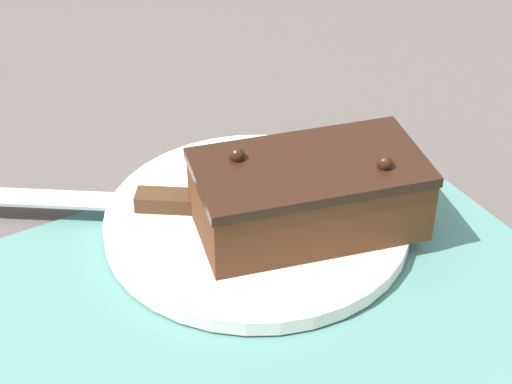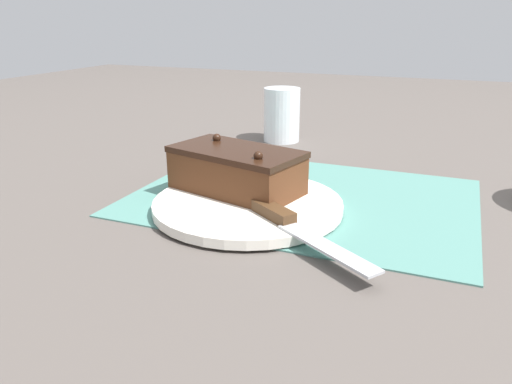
# 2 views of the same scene
# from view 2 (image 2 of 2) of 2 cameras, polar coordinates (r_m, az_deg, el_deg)

# --- Properties ---
(ground_plane) EXTENTS (3.00, 3.00, 0.00)m
(ground_plane) POSITION_cam_2_polar(r_m,az_deg,el_deg) (0.70, 5.36, -0.67)
(ground_plane) COLOR #544C47
(placemat_woven) EXTENTS (0.46, 0.34, 0.00)m
(placemat_woven) POSITION_cam_2_polar(r_m,az_deg,el_deg) (0.70, 5.37, -0.51)
(placemat_woven) COLOR slate
(placemat_woven) RESTS_ON ground_plane
(cake_plate) EXTENTS (0.25, 0.25, 0.01)m
(cake_plate) POSITION_cam_2_polar(r_m,az_deg,el_deg) (0.65, -0.95, -1.44)
(cake_plate) COLOR white
(cake_plate) RESTS_ON placemat_woven
(chocolate_cake) EXTENTS (0.19, 0.13, 0.07)m
(chocolate_cake) POSITION_cam_2_polar(r_m,az_deg,el_deg) (0.67, -2.25, 2.57)
(chocolate_cake) COLOR #512D19
(chocolate_cake) RESTS_ON cake_plate
(serving_knife) EXTENTS (0.18, 0.13, 0.01)m
(serving_knife) POSITION_cam_2_polar(r_m,az_deg,el_deg) (0.57, 3.57, -3.47)
(serving_knife) COLOR #472D19
(serving_knife) RESTS_ON cake_plate
(drinking_glass) EXTENTS (0.07, 0.07, 0.11)m
(drinking_glass) POSITION_cam_2_polar(r_m,az_deg,el_deg) (1.01, 2.96, 8.80)
(drinking_glass) COLOR white
(drinking_glass) RESTS_ON ground_plane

